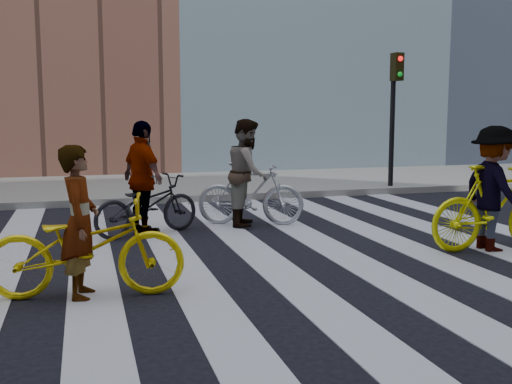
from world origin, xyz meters
name	(u,v)px	position (x,y,z in m)	size (l,w,h in m)	color
ground	(297,252)	(0.00, 0.00, 0.00)	(100.00, 100.00, 0.00)	black
sidewalk_far	(197,185)	(0.00, 7.50, 0.07)	(100.00, 5.00, 0.15)	gray
zebra_crosswalk	(297,252)	(0.00, 0.00, 0.01)	(8.25, 10.00, 0.01)	silver
traffic_signal	(395,98)	(4.40, 5.32, 2.28)	(0.22, 0.42, 3.33)	black
bike_yellow_left	(86,247)	(-2.82, -1.28, 0.54)	(0.71, 2.04, 1.07)	yellow
bike_silver_mid	(251,194)	(-0.06, 2.16, 0.55)	(0.52, 1.82, 1.10)	#BABDC5
bike_yellow_right	(495,208)	(2.73, -0.63, 0.61)	(0.57, 2.02, 1.21)	#F0F10D
bike_dark_rear	(147,205)	(-1.87, 1.80, 0.48)	(0.63, 1.81, 0.95)	black
rider_left	(80,222)	(-2.87, -1.28, 0.80)	(0.59, 0.38, 1.60)	slate
rider_mid	(248,173)	(-0.11, 2.16, 0.91)	(0.89, 0.69, 1.83)	slate
rider_right	(493,189)	(2.68, -0.63, 0.88)	(1.13, 0.65, 1.75)	slate
rider_rear	(143,178)	(-1.92, 1.80, 0.90)	(1.06, 0.44, 1.81)	slate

